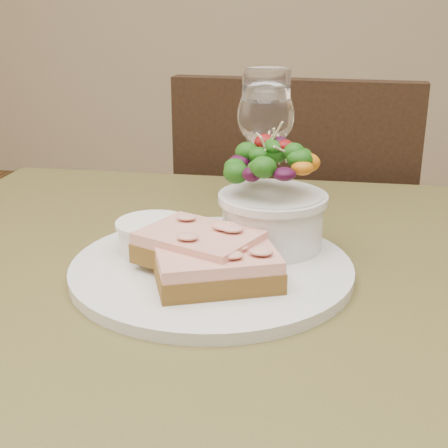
% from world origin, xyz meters
% --- Properties ---
extents(cafe_table, '(0.80, 0.80, 0.75)m').
position_xyz_m(cafe_table, '(0.00, 0.00, 0.65)').
color(cafe_table, '#48431E').
rests_on(cafe_table, ground).
extents(chair_far, '(0.45, 0.45, 0.90)m').
position_xyz_m(chair_far, '(0.07, 0.65, 0.29)').
color(chair_far, black).
rests_on(chair_far, ground).
extents(dinner_plate, '(0.30, 0.30, 0.01)m').
position_xyz_m(dinner_plate, '(0.00, 0.02, 0.76)').
color(dinner_plate, silver).
rests_on(dinner_plate, cafe_table).
extents(sandwich_front, '(0.14, 0.12, 0.03)m').
position_xyz_m(sandwich_front, '(0.02, -0.03, 0.78)').
color(sandwich_front, '#473013').
rests_on(sandwich_front, dinner_plate).
extents(sandwich_back, '(0.14, 0.12, 0.03)m').
position_xyz_m(sandwich_back, '(-0.01, 0.00, 0.79)').
color(sandwich_back, '#473013').
rests_on(sandwich_back, dinner_plate).
extents(ramekin, '(0.07, 0.07, 0.04)m').
position_xyz_m(ramekin, '(-0.06, 0.04, 0.78)').
color(ramekin, white).
rests_on(ramekin, dinner_plate).
extents(salad_bowl, '(0.11, 0.11, 0.13)m').
position_xyz_m(salad_bowl, '(0.06, 0.08, 0.82)').
color(salad_bowl, silver).
rests_on(salad_bowl, dinner_plate).
extents(garnish, '(0.05, 0.04, 0.02)m').
position_xyz_m(garnish, '(-0.07, 0.10, 0.77)').
color(garnish, '#0E3B0A').
rests_on(garnish, dinner_plate).
extents(wine_glass, '(0.08, 0.08, 0.18)m').
position_xyz_m(wine_glass, '(0.03, 0.25, 0.87)').
color(wine_glass, white).
rests_on(wine_glass, cafe_table).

